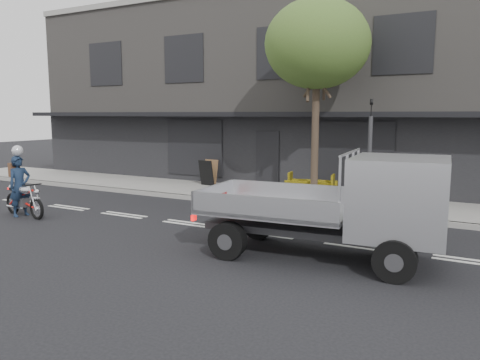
% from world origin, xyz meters
% --- Properties ---
extents(ground, '(80.00, 80.00, 0.00)m').
position_xyz_m(ground, '(0.00, 0.00, 0.00)').
color(ground, black).
rests_on(ground, ground).
extents(sidewalk, '(32.00, 3.20, 0.15)m').
position_xyz_m(sidewalk, '(0.00, 4.70, 0.07)').
color(sidewalk, gray).
rests_on(sidewalk, ground).
extents(kerb, '(32.00, 0.20, 0.15)m').
position_xyz_m(kerb, '(0.00, 3.10, 0.07)').
color(kerb, gray).
rests_on(kerb, ground).
extents(building_main, '(26.00, 10.00, 8.00)m').
position_xyz_m(building_main, '(0.00, 11.30, 4.00)').
color(building_main, slate).
rests_on(building_main, ground).
extents(street_tree, '(3.40, 3.40, 6.74)m').
position_xyz_m(street_tree, '(2.20, 4.20, 5.28)').
color(street_tree, '#382B21').
rests_on(street_tree, ground).
extents(traffic_light_pole, '(0.12, 0.12, 3.50)m').
position_xyz_m(traffic_light_pole, '(4.20, 3.35, 1.65)').
color(traffic_light_pole, '#2D2D30').
rests_on(traffic_light_pole, ground).
extents(motorcycle, '(2.02, 0.59, 1.04)m').
position_xyz_m(motorcycle, '(-4.90, -1.56, 0.54)').
color(motorcycle, black).
rests_on(motorcycle, ground).
extents(rider, '(0.53, 0.72, 1.83)m').
position_xyz_m(rider, '(-5.05, -1.56, 0.92)').
color(rider, '#15233A').
rests_on(rider, ground).
extents(flatbed_ute, '(5.17, 2.44, 2.33)m').
position_xyz_m(flatbed_ute, '(5.36, -1.15, 1.33)').
color(flatbed_ute, black).
rests_on(flatbed_ute, ground).
extents(construction_barrier, '(1.74, 0.93, 0.93)m').
position_xyz_m(construction_barrier, '(1.95, 4.35, 0.61)').
color(construction_barrier, '#DDBD0B').
rests_on(construction_barrier, sidewalk).
extents(sandwich_board, '(0.70, 0.51, 1.04)m').
position_xyz_m(sandwich_board, '(-2.84, 5.38, 0.67)').
color(sandwich_board, black).
rests_on(sandwich_board, sidewalk).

